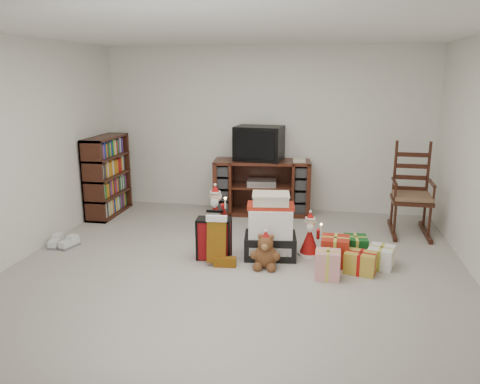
% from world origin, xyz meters
% --- Properties ---
extents(room, '(5.01, 5.01, 2.51)m').
position_xyz_m(room, '(0.00, 0.00, 1.25)').
color(room, '#B5AFA6').
rests_on(room, ground).
extents(tv_stand, '(1.49, 0.66, 0.82)m').
position_xyz_m(tv_stand, '(-0.02, 2.21, 0.41)').
color(tv_stand, '#471A14').
rests_on(tv_stand, floor).
extents(bookshelf, '(0.32, 0.97, 1.19)m').
position_xyz_m(bookshelf, '(-2.31, 1.76, 0.57)').
color(bookshelf, '#3C1A10').
rests_on(bookshelf, floor).
extents(rocking_chair, '(0.53, 0.85, 1.27)m').
position_xyz_m(rocking_chair, '(2.06, 1.69, 0.43)').
color(rocking_chair, '#3C1A10').
rests_on(rocking_chair, floor).
extents(gift_pile, '(0.64, 0.50, 0.75)m').
position_xyz_m(gift_pile, '(0.32, 0.47, 0.33)').
color(gift_pile, black).
rests_on(gift_pile, floor).
extents(red_suitcase, '(0.39, 0.23, 0.57)m').
position_xyz_m(red_suitcase, '(-0.31, 0.29, 0.25)').
color(red_suitcase, maroon).
rests_on(red_suitcase, floor).
extents(stocking, '(0.28, 0.14, 0.58)m').
position_xyz_m(stocking, '(-0.24, 0.11, 0.29)').
color(stocking, '#0B660C').
rests_on(stocking, floor).
extents(teddy_bear, '(0.26, 0.23, 0.38)m').
position_xyz_m(teddy_bear, '(0.31, 0.13, 0.17)').
color(teddy_bear, brown).
rests_on(teddy_bear, floor).
extents(santa_figurine, '(0.26, 0.25, 0.54)m').
position_xyz_m(santa_figurine, '(0.77, 0.59, 0.21)').
color(santa_figurine, '#A41311').
rests_on(santa_figurine, floor).
extents(mrs_claus_figurine, '(0.33, 0.31, 0.67)m').
position_xyz_m(mrs_claus_figurine, '(-0.50, 1.17, 0.26)').
color(mrs_claus_figurine, '#A41311').
rests_on(mrs_claus_figurine, floor).
extents(sneaker_pair, '(0.35, 0.30, 0.10)m').
position_xyz_m(sneaker_pair, '(-2.25, 0.32, 0.05)').
color(sneaker_pair, silver).
rests_on(sneaker_pair, floor).
extents(gift_cluster, '(0.85, 0.96, 0.29)m').
position_xyz_m(gift_cluster, '(1.25, 0.30, 0.14)').
color(gift_cluster, '#A92413').
rests_on(gift_cluster, floor).
extents(crt_television, '(0.74, 0.58, 0.51)m').
position_xyz_m(crt_television, '(-0.07, 2.23, 1.08)').
color(crt_television, black).
rests_on(crt_television, tv_stand).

